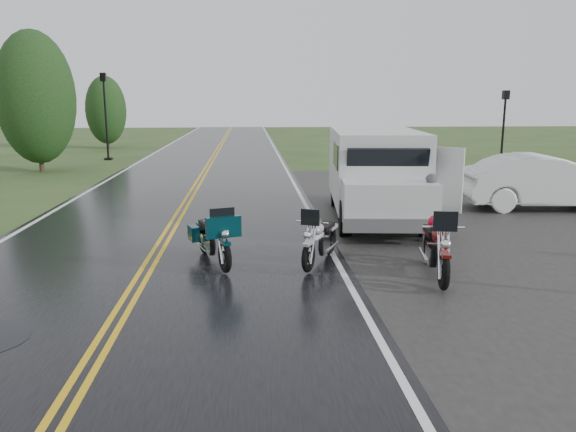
# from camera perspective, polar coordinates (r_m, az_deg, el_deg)

# --- Properties ---
(ground) EXTENTS (120.00, 120.00, 0.00)m
(ground) POSITION_cam_1_polar(r_m,az_deg,el_deg) (9.82, -15.85, -8.35)
(ground) COLOR #2D471E
(ground) RESTS_ON ground
(road) EXTENTS (8.00, 100.00, 0.04)m
(road) POSITION_cam_1_polar(r_m,az_deg,el_deg) (19.41, -9.95, 1.85)
(road) COLOR black
(road) RESTS_ON ground
(motorcycle_red) EXTENTS (1.20, 2.39, 1.35)m
(motorcycle_red) POSITION_cam_1_polar(r_m,az_deg,el_deg) (10.00, 15.62, -3.91)
(motorcycle_red) COLOR #590C0A
(motorcycle_red) RESTS_ON ground
(motorcycle_teal) EXTENTS (1.41, 2.25, 1.25)m
(motorcycle_teal) POSITION_cam_1_polar(r_m,az_deg,el_deg) (10.67, -6.46, -2.84)
(motorcycle_teal) COLOR #042B32
(motorcycle_teal) RESTS_ON ground
(motorcycle_silver) EXTENTS (1.50, 2.14, 1.19)m
(motorcycle_silver) POSITION_cam_1_polar(r_m,az_deg,el_deg) (10.64, 2.10, -2.96)
(motorcycle_silver) COLOR #94969B
(motorcycle_silver) RESTS_ON ground
(van_white) EXTENTS (3.02, 6.64, 2.53)m
(van_white) POSITION_cam_1_polar(r_m,az_deg,el_deg) (13.62, 5.93, 3.10)
(van_white) COLOR silver
(van_white) RESTS_ON ground
(person_at_van) EXTENTS (0.67, 0.54, 1.60)m
(person_at_van) POSITION_cam_1_polar(r_m,az_deg,el_deg) (13.48, 14.11, 0.71)
(person_at_van) COLOR #4C4B50
(person_at_van) RESTS_ON ground
(sedan_white) EXTENTS (5.10, 2.08, 1.64)m
(sedan_white) POSITION_cam_1_polar(r_m,az_deg,el_deg) (18.77, 24.59, 3.10)
(sedan_white) COLOR silver
(sedan_white) RESTS_ON ground
(lamp_post_far_left) EXTENTS (0.41, 0.41, 4.78)m
(lamp_post_far_left) POSITION_cam_1_polar(r_m,az_deg,el_deg) (32.82, -18.03, 9.60)
(lamp_post_far_left) COLOR black
(lamp_post_far_left) RESTS_ON ground
(lamp_post_far_right) EXTENTS (0.32, 0.32, 3.70)m
(lamp_post_far_right) POSITION_cam_1_polar(r_m,az_deg,el_deg) (24.10, 20.97, 7.53)
(lamp_post_far_right) COLOR black
(lamp_post_far_right) RESTS_ON ground
(tree_left_mid) EXTENTS (3.50, 3.50, 5.47)m
(tree_left_mid) POSITION_cam_1_polar(r_m,az_deg,el_deg) (28.50, -24.15, 9.61)
(tree_left_mid) COLOR #1E3D19
(tree_left_mid) RESTS_ON ground
(tree_left_far) EXTENTS (2.72, 2.72, 4.19)m
(tree_left_far) POSITION_cam_1_polar(r_m,az_deg,el_deg) (40.99, -17.96, 9.50)
(tree_left_far) COLOR #1E3D19
(tree_left_far) RESTS_ON ground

